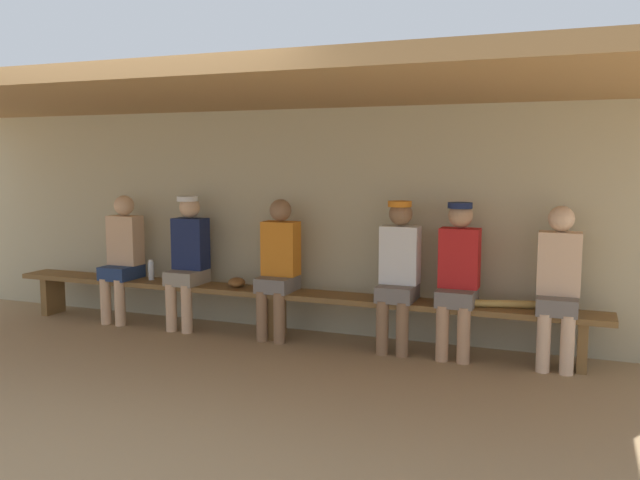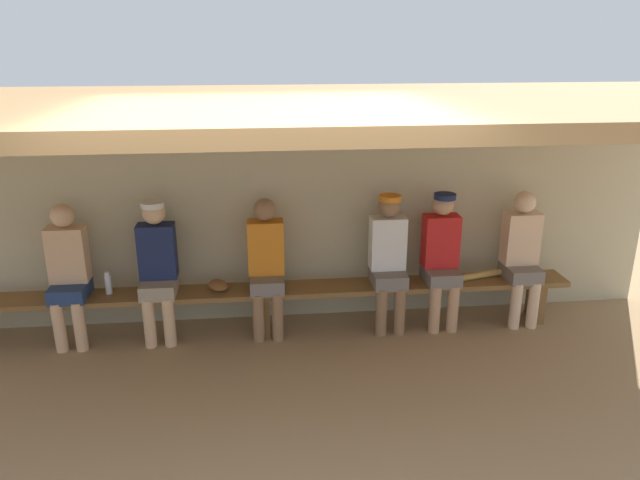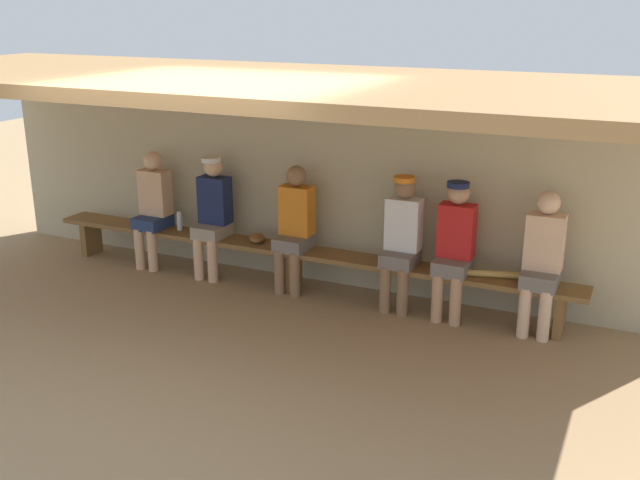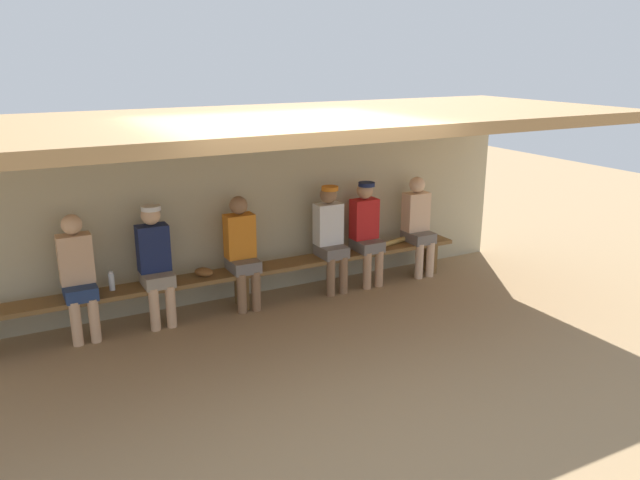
# 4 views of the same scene
# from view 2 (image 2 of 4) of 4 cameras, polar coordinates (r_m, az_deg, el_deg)

# --- Properties ---
(ground_plane) EXTENTS (24.00, 24.00, 0.00)m
(ground_plane) POSITION_cam_2_polar(r_m,az_deg,el_deg) (4.71, -4.67, -17.28)
(ground_plane) COLOR #9E7F59
(back_wall) EXTENTS (8.00, 0.20, 2.20)m
(back_wall) POSITION_cam_2_polar(r_m,az_deg,el_deg) (6.04, -5.51, 2.69)
(back_wall) COLOR #B7AD8C
(back_wall) RESTS_ON ground
(dugout_roof) EXTENTS (8.00, 2.80, 0.12)m
(dugout_roof) POSITION_cam_2_polar(r_m,az_deg,el_deg) (4.54, -5.71, 12.28)
(dugout_roof) COLOR #9E7547
(dugout_roof) RESTS_ON back_wall
(bench) EXTENTS (6.00, 0.36, 0.46)m
(bench) POSITION_cam_2_polar(r_m,az_deg,el_deg) (5.86, -5.22, -5.24)
(bench) COLOR brown
(bench) RESTS_ON ground
(player_in_white) EXTENTS (0.34, 0.42, 1.34)m
(player_in_white) POSITION_cam_2_polar(r_m,az_deg,el_deg) (6.00, -22.70, -2.60)
(player_in_white) COLOR navy
(player_in_white) RESTS_ON ground
(player_shirtless_tan) EXTENTS (0.34, 0.42, 1.34)m
(player_shirtless_tan) POSITION_cam_2_polar(r_m,az_deg,el_deg) (6.29, 18.53, -1.11)
(player_shirtless_tan) COLOR slate
(player_shirtless_tan) RESTS_ON ground
(player_with_sunglasses) EXTENTS (0.34, 0.42, 1.34)m
(player_with_sunglasses) POSITION_cam_2_polar(r_m,az_deg,el_deg) (5.81, -15.10, -2.25)
(player_with_sunglasses) COLOR gray
(player_with_sunglasses) RESTS_ON ground
(player_in_blue) EXTENTS (0.34, 0.42, 1.34)m
(player_in_blue) POSITION_cam_2_polar(r_m,az_deg,el_deg) (5.74, -5.10, -2.09)
(player_in_blue) COLOR slate
(player_in_blue) RESTS_ON ground
(player_leftmost) EXTENTS (0.34, 0.42, 1.34)m
(player_leftmost) POSITION_cam_2_polar(r_m,az_deg,el_deg) (5.86, 6.47, -1.49)
(player_leftmost) COLOR slate
(player_leftmost) RESTS_ON ground
(player_rightmost) EXTENTS (0.34, 0.42, 1.34)m
(player_rightmost) POSITION_cam_2_polar(r_m,az_deg,el_deg) (6.00, 11.41, -1.28)
(player_rightmost) COLOR slate
(player_rightmost) RESTS_ON ground
(water_bottle_green) EXTENTS (0.06, 0.06, 0.21)m
(water_bottle_green) POSITION_cam_2_polar(r_m,az_deg,el_deg) (6.00, -19.38, -3.91)
(water_bottle_green) COLOR silver
(water_bottle_green) RESTS_ON bench
(baseball_glove_worn) EXTENTS (0.27, 0.29, 0.09)m
(baseball_glove_worn) POSITION_cam_2_polar(r_m,az_deg,el_deg) (5.85, -9.60, -4.24)
(baseball_glove_worn) COLOR brown
(baseball_glove_worn) RESTS_ON bench
(baseball_bat) EXTENTS (0.85, 0.29, 0.07)m
(baseball_bat) POSITION_cam_2_polar(r_m,az_deg,el_deg) (6.19, 14.13, -3.37)
(baseball_bat) COLOR tan
(baseball_bat) RESTS_ON bench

